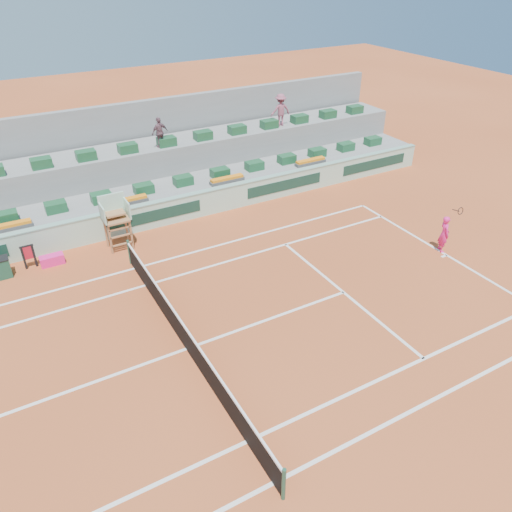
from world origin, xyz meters
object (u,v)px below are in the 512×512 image
object	(u,v)px
drink_cooler_a	(2,268)
tennis_player	(444,234)
player_bag	(52,260)
umpire_chair	(115,215)

from	to	relation	value
drink_cooler_a	tennis_player	size ratio (longest dim) A/B	0.37
player_bag	drink_cooler_a	distance (m)	1.86
player_bag	tennis_player	xyz separation A→B (m)	(14.79, -7.03, 0.62)
drink_cooler_a	tennis_player	bearing A→B (deg)	-22.89
umpire_chair	tennis_player	world-z (taller)	umpire_chair
player_bag	drink_cooler_a	xyz separation A→B (m)	(-1.85, -0.01, 0.21)
drink_cooler_a	tennis_player	distance (m)	18.06
umpire_chair	drink_cooler_a	xyz separation A→B (m)	(-4.67, -0.06, -1.12)
player_bag	umpire_chair	size ratio (longest dim) A/B	0.39
player_bag	drink_cooler_a	bearing A→B (deg)	-179.75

